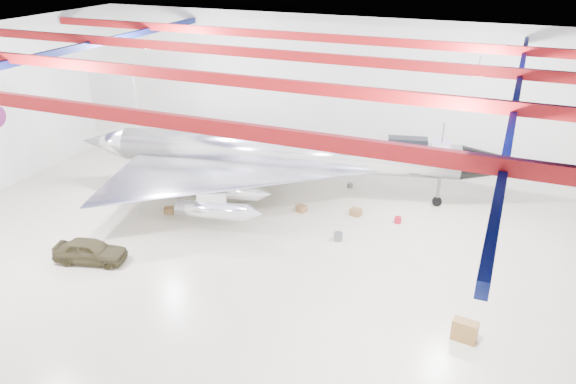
% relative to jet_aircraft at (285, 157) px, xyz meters
% --- Properties ---
extents(floor, '(40.00, 40.00, 0.00)m').
position_rel_jet_aircraft_xyz_m(floor, '(1.46, -7.92, -2.77)').
color(floor, '#C0B699').
rests_on(floor, ground).
extents(wall_back, '(40.00, 0.00, 40.00)m').
position_rel_jet_aircraft_xyz_m(wall_back, '(1.46, 7.08, 2.73)').
color(wall_back, silver).
rests_on(wall_back, floor).
extents(ceiling, '(40.00, 40.00, 0.00)m').
position_rel_jet_aircraft_xyz_m(ceiling, '(1.46, -7.92, 8.23)').
color(ceiling, '#0A0F38').
rests_on(ceiling, wall_back).
extents(ceiling_structure, '(39.50, 29.50, 1.08)m').
position_rel_jet_aircraft_xyz_m(ceiling_structure, '(1.46, -7.92, 7.55)').
color(ceiling_structure, maroon).
rests_on(ceiling_structure, ceiling).
extents(jet_aircraft, '(30.63, 21.25, 8.45)m').
position_rel_jet_aircraft_xyz_m(jet_aircraft, '(0.00, 0.00, 0.00)').
color(jet_aircraft, silver).
rests_on(jet_aircraft, floor).
extents(jeep, '(4.15, 2.52, 1.32)m').
position_rel_jet_aircraft_xyz_m(jeep, '(-6.29, -11.91, -2.11)').
color(jeep, '#36301B').
rests_on(jeep, floor).
extents(desk, '(1.12, 0.67, 0.97)m').
position_rel_jet_aircraft_xyz_m(desk, '(13.00, -10.87, -2.29)').
color(desk, brown).
rests_on(desk, floor).
extents(crate_ply, '(0.70, 0.65, 0.40)m').
position_rel_jet_aircraft_xyz_m(crate_ply, '(-5.75, -5.35, -2.57)').
color(crate_ply, olive).
rests_on(crate_ply, floor).
extents(engine_drum, '(0.58, 0.58, 0.47)m').
position_rel_jet_aircraft_xyz_m(engine_drum, '(5.23, -4.55, -2.54)').
color(engine_drum, '#59595B').
rests_on(engine_drum, floor).
extents(parts_bin, '(0.75, 0.66, 0.45)m').
position_rel_jet_aircraft_xyz_m(parts_bin, '(5.27, -1.09, -2.55)').
color(parts_bin, olive).
rests_on(parts_bin, floor).
extents(crate_small, '(0.41, 0.37, 0.24)m').
position_rel_jet_aircraft_xyz_m(crate_small, '(-5.84, 0.19, -2.65)').
color(crate_small, '#59595B').
rests_on(crate_small, floor).
extents(tool_chest, '(0.55, 0.55, 0.38)m').
position_rel_jet_aircraft_xyz_m(tool_chest, '(7.94, -1.07, -2.58)').
color(tool_chest, '#AA1125').
rests_on(tool_chest, floor).
extents(oil_barrel, '(0.74, 0.67, 0.42)m').
position_rel_jet_aircraft_xyz_m(oil_barrel, '(1.92, -1.90, -2.56)').
color(oil_barrel, olive).
rests_on(oil_barrel, floor).
extents(spares_box, '(0.42, 0.42, 0.34)m').
position_rel_jet_aircraft_xyz_m(spares_box, '(3.67, 2.93, -2.60)').
color(spares_box, '#59595B').
rests_on(spares_box, floor).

